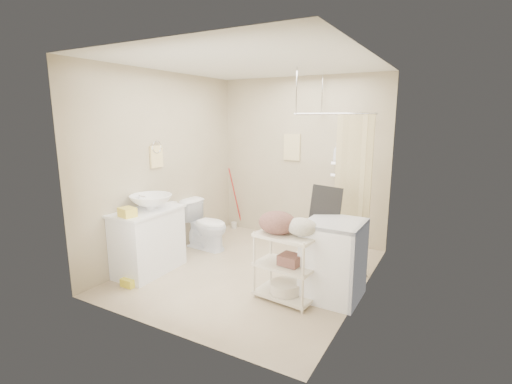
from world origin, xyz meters
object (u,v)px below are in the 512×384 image
at_px(toilet, 206,225).
at_px(washing_machine, 334,260).
at_px(laundry_rack, 286,261).
at_px(vanity, 149,241).

bearing_deg(toilet, washing_machine, -100.24).
bearing_deg(washing_machine, laundry_rack, -144.78).
bearing_deg(laundry_rack, toilet, 159.30).
bearing_deg(vanity, washing_machine, 10.23).
distance_m(vanity, washing_machine, 2.35).
xyz_separation_m(vanity, washing_machine, (2.30, 0.48, 0.03)).
distance_m(washing_machine, laundry_rack, 0.54).
height_order(vanity, toilet, vanity).
bearing_deg(washing_machine, toilet, 165.57).
xyz_separation_m(toilet, laundry_rack, (1.74, -0.88, 0.08)).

